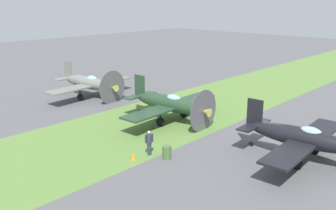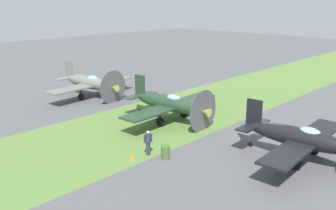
{
  "view_description": "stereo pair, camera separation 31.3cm",
  "coord_description": "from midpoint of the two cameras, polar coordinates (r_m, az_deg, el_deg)",
  "views": [
    {
      "loc": [
        23.7,
        11.85,
        10.19
      ],
      "look_at": [
        1.18,
        -9.09,
        1.39
      ],
      "focal_mm": 39.61,
      "sensor_mm": 36.0,
      "label": 1
    },
    {
      "loc": [
        23.49,
        12.07,
        10.19
      ],
      "look_at": [
        1.18,
        -9.09,
        1.39
      ],
      "focal_mm": 39.61,
      "sensor_mm": 36.0,
      "label": 2
    }
  ],
  "objects": [
    {
      "name": "grass_verge",
      "position": [
        33.7,
        0.72,
        -1.63
      ],
      "size": [
        120.0,
        11.0,
        0.01
      ],
      "primitive_type": "cube",
      "color": "#567A38",
      "rests_on": "ground"
    },
    {
      "name": "airplane_wingman",
      "position": [
        31.81,
        0.47,
        0.24
      ],
      "size": [
        10.52,
        8.34,
        3.76
      ],
      "rotation": [
        0.0,
        0.0,
        0.04
      ],
      "color": "#233D28",
      "rests_on": "ground"
    },
    {
      "name": "fuel_drum",
      "position": [
        24.67,
        0.0,
        -7.29
      ],
      "size": [
        0.6,
        0.6,
        0.9
      ],
      "primitive_type": "cylinder",
      "color": "#476633",
      "rests_on": "ground"
    },
    {
      "name": "ground_plane",
      "position": [
        28.35,
        15.55,
        -5.72
      ],
      "size": [
        160.0,
        160.0,
        0.0
      ],
      "primitive_type": "plane",
      "color": "#515154"
    },
    {
      "name": "ground_crew_chief",
      "position": [
        25.12,
        -2.73,
        -5.73
      ],
      "size": [
        0.61,
        0.38,
        1.73
      ],
      "rotation": [
        0.0,
        0.0,
        2.84
      ],
      "color": "#2D3342",
      "rests_on": "ground"
    },
    {
      "name": "airplane_lead",
      "position": [
        25.62,
        20.19,
        -4.79
      ],
      "size": [
        10.31,
        8.17,
        3.68
      ],
      "rotation": [
        0.0,
        0.0,
        0.05
      ],
      "color": "black",
      "rests_on": "ground"
    },
    {
      "name": "runway_marker_cone",
      "position": [
        24.74,
        -5.15,
        -7.87
      ],
      "size": [
        0.36,
        0.36,
        0.44
      ],
      "primitive_type": "cone",
      "color": "orange",
      "rests_on": "ground"
    },
    {
      "name": "airplane_trail",
      "position": [
        40.64,
        -11.69,
        3.38
      ],
      "size": [
        10.53,
        8.33,
        3.74
      ],
      "rotation": [
        0.0,
        0.0,
        0.08
      ],
      "color": "slate",
      "rests_on": "ground"
    }
  ]
}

